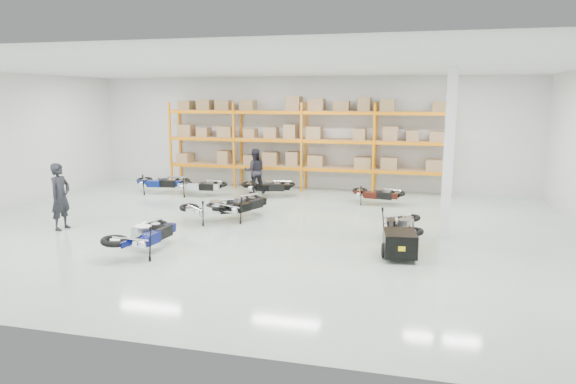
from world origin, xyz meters
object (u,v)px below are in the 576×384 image
(moto_silver_left, at_px, (215,204))
(moto_back_b, at_px, (200,182))
(moto_back_c, at_px, (268,183))
(moto_back_a, at_px, (161,179))
(moto_black_far_left, at_px, (240,200))
(person_back, at_px, (255,171))
(moto_touring_right, at_px, (402,221))
(person_left, at_px, (60,197))
(moto_blue_centre, at_px, (144,229))
(moto_back_d, at_px, (377,191))
(trailer, at_px, (400,243))

(moto_silver_left, relative_size, moto_back_b, 1.03)
(moto_silver_left, xyz_separation_m, moto_back_c, (0.48, 4.07, -0.00))
(moto_silver_left, distance_m, moto_back_a, 5.34)
(moto_black_far_left, relative_size, person_back, 1.09)
(moto_back_a, distance_m, moto_back_c, 4.26)
(moto_touring_right, distance_m, person_left, 9.49)
(moto_blue_centre, xyz_separation_m, moto_black_far_left, (1.07, 3.90, -0.00))
(moto_back_c, bearing_deg, moto_back_b, 87.52)
(moto_touring_right, bearing_deg, moto_back_d, 99.40)
(moto_touring_right, distance_m, moto_back_d, 4.59)
(person_back, bearing_deg, moto_back_a, -8.13)
(moto_back_c, distance_m, person_back, 0.98)
(moto_back_c, bearing_deg, moto_blue_centre, 160.90)
(moto_back_a, bearing_deg, moto_touring_right, -123.14)
(moto_silver_left, distance_m, moto_back_b, 4.18)
(moto_black_far_left, xyz_separation_m, trailer, (4.92, -2.91, -0.20))
(moto_back_a, xyz_separation_m, moto_back_d, (8.34, -0.11, -0.07))
(trailer, bearing_deg, person_back, 121.84)
(moto_touring_right, distance_m, trailer, 1.61)
(moto_silver_left, height_order, moto_black_far_left, moto_black_far_left)
(moto_black_far_left, bearing_deg, moto_touring_right, -170.86)
(moto_back_c, relative_size, person_back, 1.00)
(moto_back_a, bearing_deg, moto_back_b, -102.14)
(trailer, bearing_deg, moto_back_b, 134.22)
(moto_back_a, height_order, person_back, person_back)
(trailer, height_order, moto_back_b, moto_back_b)
(moto_back_d, bearing_deg, moto_blue_centre, 154.77)
(moto_back_c, relative_size, moto_back_d, 1.09)
(moto_back_a, bearing_deg, person_left, 172.21)
(moto_back_a, distance_m, person_back, 3.67)
(moto_touring_right, height_order, trailer, moto_touring_right)
(moto_silver_left, bearing_deg, moto_back_b, -8.00)
(moto_touring_right, height_order, person_back, person_back)
(moto_touring_right, relative_size, trailer, 1.12)
(moto_black_far_left, xyz_separation_m, moto_back_b, (-2.71, 3.11, -0.06))
(moto_back_c, height_order, person_left, person_left)
(person_left, bearing_deg, moto_touring_right, -80.32)
(moto_back_b, height_order, moto_back_c, moto_back_c)
(moto_blue_centre, relative_size, trailer, 1.21)
(moto_blue_centre, bearing_deg, person_back, -85.22)
(moto_back_b, bearing_deg, trailer, -131.59)
(person_left, bearing_deg, moto_back_c, -33.07)
(moto_blue_centre, xyz_separation_m, moto_back_d, (5.00, 7.06, -0.09))
(moto_black_far_left, height_order, moto_back_d, moto_black_far_left)
(moto_blue_centre, distance_m, moto_black_far_left, 4.05)
(moto_back_b, bearing_deg, moto_back_a, 81.57)
(moto_black_far_left, height_order, trailer, moto_black_far_left)
(trailer, height_order, moto_back_c, moto_back_c)
(moto_silver_left, relative_size, moto_touring_right, 1.00)
(moto_blue_centre, xyz_separation_m, moto_back_b, (-1.64, 7.02, -0.07))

